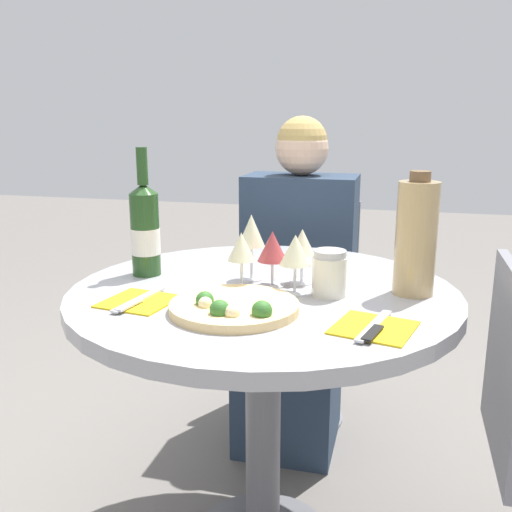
{
  "coord_description": "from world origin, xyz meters",
  "views": [
    {
      "loc": [
        0.32,
        -1.3,
        1.16
      ],
      "look_at": [
        0.0,
        -0.08,
        0.85
      ],
      "focal_mm": 40.0,
      "sensor_mm": 36.0,
      "label": 1
    }
  ],
  "objects_px": {
    "tall_carafe": "(416,237)",
    "dining_table": "(263,338)",
    "seated_diner": "(295,299)",
    "wine_bottle": "(145,230)",
    "chair_behind_diner": "(302,314)",
    "pizza_large": "(233,307)"
  },
  "relations": [
    {
      "from": "tall_carafe",
      "to": "dining_table",
      "type": "bearing_deg",
      "value": -172.25
    },
    {
      "from": "seated_diner",
      "to": "wine_bottle",
      "type": "distance_m",
      "value": 0.75
    },
    {
      "from": "chair_behind_diner",
      "to": "seated_diner",
      "type": "xyz_separation_m",
      "value": [
        -0.0,
        -0.14,
        0.1
      ]
    },
    {
      "from": "dining_table",
      "to": "pizza_large",
      "type": "height_order",
      "value": "pizza_large"
    },
    {
      "from": "dining_table",
      "to": "tall_carafe",
      "type": "xyz_separation_m",
      "value": [
        0.35,
        0.05,
        0.27
      ]
    },
    {
      "from": "chair_behind_diner",
      "to": "dining_table",
      "type": "bearing_deg",
      "value": 92.89
    },
    {
      "from": "seated_diner",
      "to": "pizza_large",
      "type": "height_order",
      "value": "seated_diner"
    },
    {
      "from": "dining_table",
      "to": "seated_diner",
      "type": "distance_m",
      "value": 0.64
    },
    {
      "from": "chair_behind_diner",
      "to": "tall_carafe",
      "type": "height_order",
      "value": "tall_carafe"
    },
    {
      "from": "tall_carafe",
      "to": "pizza_large",
      "type": "bearing_deg",
      "value": -147.36
    },
    {
      "from": "seated_diner",
      "to": "pizza_large",
      "type": "distance_m",
      "value": 0.86
    },
    {
      "from": "dining_table",
      "to": "seated_diner",
      "type": "xyz_separation_m",
      "value": [
        -0.04,
        0.63,
        -0.1
      ]
    },
    {
      "from": "dining_table",
      "to": "wine_bottle",
      "type": "height_order",
      "value": "wine_bottle"
    },
    {
      "from": "pizza_large",
      "to": "tall_carafe",
      "type": "xyz_separation_m",
      "value": [
        0.37,
        0.24,
        0.12
      ]
    },
    {
      "from": "tall_carafe",
      "to": "chair_behind_diner",
      "type": "bearing_deg",
      "value": 118.33
    },
    {
      "from": "chair_behind_diner",
      "to": "tall_carafe",
      "type": "relative_size",
      "value": 2.89
    },
    {
      "from": "wine_bottle",
      "to": "tall_carafe",
      "type": "xyz_separation_m",
      "value": [
        0.68,
        0.01,
        0.01
      ]
    },
    {
      "from": "dining_table",
      "to": "chair_behind_diner",
      "type": "height_order",
      "value": "chair_behind_diner"
    },
    {
      "from": "tall_carafe",
      "to": "seated_diner",
      "type": "bearing_deg",
      "value": 123.85
    },
    {
      "from": "chair_behind_diner",
      "to": "tall_carafe",
      "type": "bearing_deg",
      "value": 118.33
    },
    {
      "from": "dining_table",
      "to": "seated_diner",
      "type": "height_order",
      "value": "seated_diner"
    },
    {
      "from": "seated_diner",
      "to": "tall_carafe",
      "type": "height_order",
      "value": "seated_diner"
    }
  ]
}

